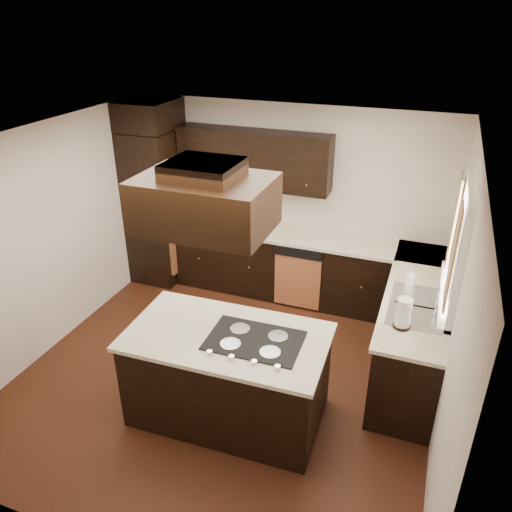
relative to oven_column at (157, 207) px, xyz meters
name	(u,v)px	position (x,y,z in m)	size (l,w,h in m)	color
floor	(228,373)	(1.78, -1.71, -1.07)	(4.20, 4.20, 0.02)	#522815
ceiling	(220,142)	(1.78, -1.71, 1.45)	(4.20, 4.20, 0.02)	white
wall_back	(289,200)	(1.78, 0.40, 0.19)	(4.20, 0.02, 2.50)	beige
wall_front	(87,425)	(1.78, -3.81, 0.19)	(4.20, 0.02, 2.50)	beige
wall_left	(49,239)	(-0.33, -1.71, 0.19)	(0.02, 4.20, 2.50)	beige
wall_right	(456,314)	(3.88, -1.71, 0.19)	(0.02, 4.20, 2.50)	beige
oven_column	(157,207)	(0.00, 0.00, 0.00)	(0.65, 0.75, 2.12)	black
wall_oven_face	(179,206)	(0.35, 0.00, 0.06)	(0.05, 0.62, 0.78)	#BC6C41
base_cabinets_back	(283,265)	(1.81, 0.09, -0.62)	(2.93, 0.60, 0.88)	black
base_cabinets_right	(413,328)	(3.58, -0.80, -0.62)	(0.60, 2.40, 0.88)	black
countertop_back	(283,234)	(1.81, 0.08, -0.16)	(2.93, 0.63, 0.04)	beige
countertop_right	(418,291)	(3.56, -0.80, -0.16)	(0.63, 2.40, 0.04)	beige
upper_cabinets	(254,159)	(1.34, 0.23, 0.75)	(2.00, 0.34, 0.72)	black
dishwasher_front	(297,282)	(2.10, -0.20, -0.66)	(0.60, 0.05, 0.72)	#BC6C41
window_frame	(460,243)	(3.85, -1.16, 0.59)	(0.06, 1.32, 1.12)	white
window_pane	(463,244)	(3.87, -1.16, 0.59)	(0.00, 1.20, 1.00)	white
curtain_left	(453,257)	(3.79, -1.57, 0.64)	(0.02, 0.34, 0.90)	beige
curtain_right	(455,220)	(3.79, -0.74, 0.64)	(0.02, 0.34, 0.90)	beige
sink_rim	(417,306)	(3.58, -1.16, -0.14)	(0.52, 0.84, 0.01)	silver
island	(228,377)	(2.02, -2.24, -0.62)	(1.75, 0.95, 0.88)	black
island_top	(227,337)	(2.02, -2.24, -0.16)	(1.81, 1.02, 0.04)	beige
cooktop	(255,340)	(2.28, -2.23, -0.13)	(0.83, 0.55, 0.01)	black
range_hood	(205,203)	(1.88, -2.25, 1.10)	(1.05, 0.72, 0.42)	black
hood_duct	(203,170)	(1.88, -2.25, 1.38)	(0.55, 0.50, 0.13)	black
blender_base	(209,221)	(0.79, -0.01, -0.09)	(0.15, 0.15, 0.10)	silver
blender_pitcher	(208,208)	(0.79, -0.01, 0.09)	(0.13, 0.13, 0.26)	silver
spice_rack	(218,216)	(0.93, -0.01, -0.01)	(0.32, 0.08, 0.27)	black
mixing_bowl	(203,220)	(0.69, 0.01, -0.11)	(0.28, 0.28, 0.07)	white
soap_bottle	(411,277)	(3.47, -0.73, -0.05)	(0.08, 0.08, 0.17)	white
paper_towel	(403,313)	(3.47, -1.57, 0.01)	(0.14, 0.14, 0.30)	white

